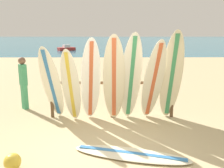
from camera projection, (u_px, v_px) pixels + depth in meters
ground_plane at (109, 153)px, 4.90m from camera, size 120.00×120.00×0.00m
ocean_water at (110, 40)px, 61.58m from camera, size 120.00×80.00×0.01m
surfboard_rack at (112, 91)px, 6.79m from camera, size 3.45×0.09×1.14m
surfboard_leaning_far_left at (52, 84)px, 6.44m from camera, size 0.67×1.03×2.04m
surfboard_leaning_left at (71, 86)px, 6.35m from camera, size 0.59×0.69×1.97m
surfboard_leaning_center_left at (91, 80)px, 6.40m from camera, size 0.66×0.81×2.24m
surfboard_leaning_center at (114, 79)px, 6.38m from camera, size 0.59×0.65×2.32m
surfboard_leaning_center_right at (131, 78)px, 6.44m from camera, size 0.68×0.81×2.37m
surfboard_leaning_right at (153, 81)px, 6.37m from camera, size 0.71×1.04×2.21m
surfboard_leaning_far_right at (171, 76)px, 6.43m from camera, size 0.60×0.81×2.43m
surfboard_lying_on_sand at (131, 154)px, 4.78m from camera, size 2.36×1.14×0.08m
beachgoer_standing at (23, 81)px, 7.51m from camera, size 0.29×0.30×1.61m
small_boat_offshore at (66, 48)px, 30.47m from camera, size 2.28×1.93×0.71m
beach_ball at (13, 162)px, 4.29m from camera, size 0.30×0.30×0.30m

